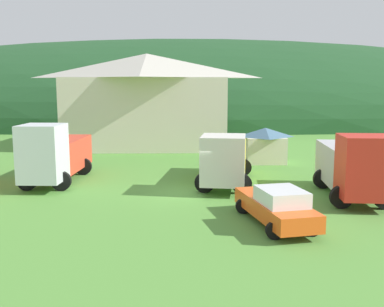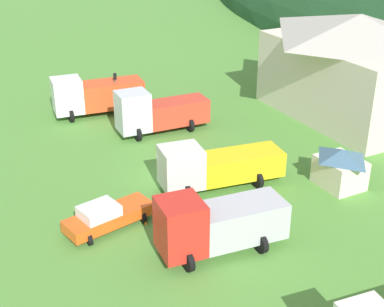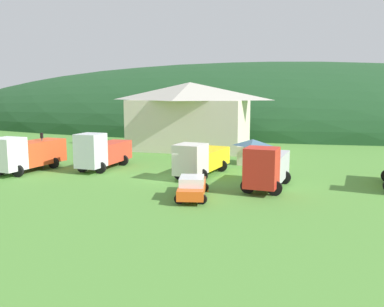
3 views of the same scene
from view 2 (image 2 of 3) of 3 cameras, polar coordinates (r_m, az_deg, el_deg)
name	(u,v)px [view 2 (image 2 of 3)]	position (r m, az deg, el deg)	size (l,w,h in m)	color
ground_plane	(168,180)	(37.18, -2.52, -2.77)	(200.00, 200.00, 0.00)	#518C38
depot_building	(355,65)	(48.85, 16.65, 8.88)	(15.62, 10.67, 8.77)	beige
play_shed_cream	(340,167)	(37.12, 15.22, -1.38)	(3.16, 2.64, 2.66)	beige
heavy_rig_white	(94,95)	(48.52, -10.14, 6.08)	(3.75, 8.02, 3.49)	white
tow_truck_silver	(156,112)	(44.02, -3.73, 4.39)	(3.24, 7.59, 3.71)	silver
flatbed_truck_yellow	(214,166)	(35.58, 2.30, -1.26)	(3.81, 8.46, 3.17)	silver
crane_truck_red	(215,223)	(29.21, 2.46, -7.29)	(3.54, 7.21, 3.52)	red
service_pickup_orange	(107,216)	(31.97, -8.86, -6.45)	(2.97, 5.55, 1.66)	#F2561A
traffic_light_west	(116,88)	(48.56, -7.96, 6.77)	(0.20, 0.32, 3.58)	#4C4C51
traffic_cone_near_pickup	(146,224)	(32.52, -4.86, -7.34)	(0.36, 0.36, 0.49)	orange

